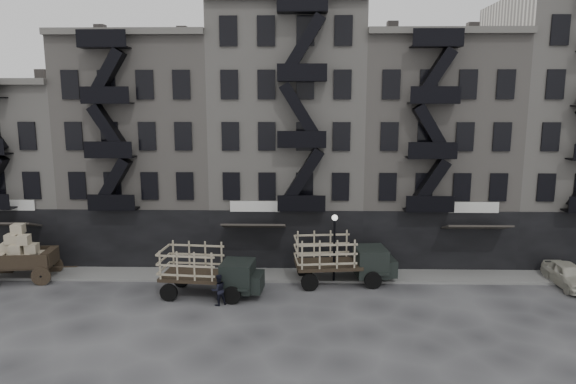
{
  "coord_description": "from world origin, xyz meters",
  "views": [
    {
      "loc": [
        0.92,
        -27.44,
        11.05
      ],
      "look_at": [
        0.16,
        4.0,
        5.41
      ],
      "focal_mm": 32.0,
      "sensor_mm": 36.0,
      "label": 1
    }
  ],
  "objects_px": {
    "pedestrian_mid": "(218,290)",
    "stake_truck_west": "(209,268)",
    "wagon": "(19,249)",
    "car_east": "(568,275)",
    "stake_truck_east": "(342,256)"
  },
  "relations": [
    {
      "from": "stake_truck_west",
      "to": "pedestrian_mid",
      "type": "relative_size",
      "value": 3.42
    },
    {
      "from": "wagon",
      "to": "pedestrian_mid",
      "type": "relative_size",
      "value": 2.52
    },
    {
      "from": "stake_truck_west",
      "to": "car_east",
      "type": "height_order",
      "value": "stake_truck_west"
    },
    {
      "from": "wagon",
      "to": "stake_truck_west",
      "type": "height_order",
      "value": "wagon"
    },
    {
      "from": "wagon",
      "to": "pedestrian_mid",
      "type": "distance_m",
      "value": 13.43
    },
    {
      "from": "wagon",
      "to": "stake_truck_east",
      "type": "distance_m",
      "value": 19.88
    },
    {
      "from": "stake_truck_west",
      "to": "pedestrian_mid",
      "type": "xyz_separation_m",
      "value": [
        0.76,
        -1.39,
        -0.78
      ]
    },
    {
      "from": "stake_truck_west",
      "to": "car_east",
      "type": "relative_size",
      "value": 1.4
    },
    {
      "from": "pedestrian_mid",
      "to": "stake_truck_west",
      "type": "bearing_deg",
      "value": -95.65
    },
    {
      "from": "wagon",
      "to": "pedestrian_mid",
      "type": "bearing_deg",
      "value": -21.95
    },
    {
      "from": "stake_truck_east",
      "to": "pedestrian_mid",
      "type": "relative_size",
      "value": 3.62
    },
    {
      "from": "stake_truck_east",
      "to": "pedestrian_mid",
      "type": "height_order",
      "value": "stake_truck_east"
    },
    {
      "from": "wagon",
      "to": "car_east",
      "type": "bearing_deg",
      "value": -6.74
    },
    {
      "from": "wagon",
      "to": "car_east",
      "type": "distance_m",
      "value": 33.48
    },
    {
      "from": "stake_truck_east",
      "to": "pedestrian_mid",
      "type": "xyz_separation_m",
      "value": [
        -6.99,
        -3.62,
        -0.87
      ]
    }
  ]
}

